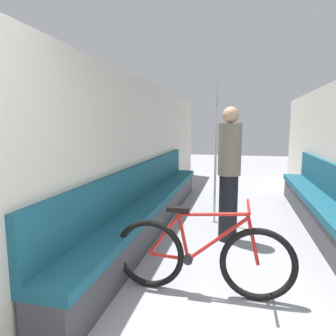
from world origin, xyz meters
TOP-DOWN VIEW (x-y plane):
  - wall_left at (-1.48, 3.43)m, footprint 0.10×10.05m
  - bench_seat_row_left at (-1.24, 3.47)m, footprint 0.43×5.37m
  - bench_seat_row_right at (1.24, 3.47)m, footprint 0.43×5.37m
  - bicycle at (-0.29, 1.82)m, footprint 1.66×0.46m
  - grab_pole_near at (-0.33, 3.92)m, footprint 0.08×0.08m
  - passenger_standing at (-0.10, 3.20)m, footprint 0.30×0.30m

SIDE VIEW (x-z plane):
  - bench_seat_row_left at x=-1.24m, z-range -0.16..0.81m
  - bench_seat_row_right at x=1.24m, z-range -0.16..0.81m
  - bicycle at x=-0.29m, z-range -0.08..0.79m
  - passenger_standing at x=-0.10m, z-range 0.03..1.81m
  - grab_pole_near at x=-0.33m, z-range -0.03..2.18m
  - wall_left at x=-1.48m, z-range 0.00..2.23m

